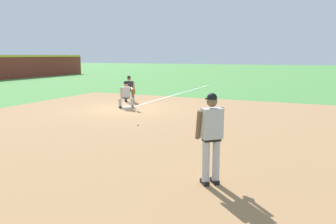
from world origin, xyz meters
name	(u,v)px	position (x,y,z in m)	size (l,w,h in m)	color
ground_plane	(127,109)	(0.00, 0.00, 0.00)	(160.00, 160.00, 0.00)	#47843D
infield_dirt_patch	(151,131)	(-3.79, -3.22, 0.00)	(18.00, 18.00, 0.01)	#9E754C
foul_line_stripe	(180,93)	(7.00, 0.00, 0.01)	(14.01, 0.10, 0.00)	white
first_base_bag	(127,108)	(0.00, 0.00, 0.04)	(0.38, 0.38, 0.09)	white
baseball	(138,125)	(-3.23, -2.37, 0.04)	(0.07, 0.07, 0.07)	white
pitcher	(211,133)	(-7.53, -6.42, 1.06)	(0.85, 0.56, 1.86)	black
first_baseman	(127,93)	(0.18, 0.12, 0.73)	(0.76, 1.07, 1.34)	black
umpire	(129,88)	(2.17, 1.14, 0.79)	(0.65, 0.68, 1.46)	black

